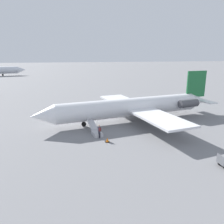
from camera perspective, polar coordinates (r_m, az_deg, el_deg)
ground_plane at (r=35.37m, az=4.78°, el=-2.27°), size 600.00×600.00×0.00m
airplane_main at (r=35.24m, az=6.32°, el=1.46°), size 30.76×23.22×7.61m
boarding_stairs at (r=29.14m, az=-4.19°, el=-5.20°), size 1.55×4.12×1.83m
passenger at (r=27.82m, az=-3.34°, el=-4.83°), size 0.37×0.56×1.74m
traffic_cone_near_stairs at (r=26.73m, az=-1.25°, el=-7.32°), size 0.53×0.53×0.58m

